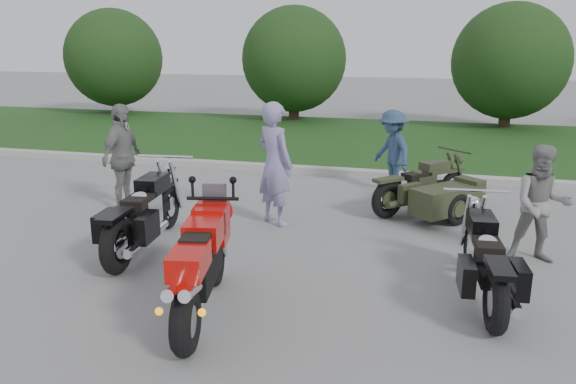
% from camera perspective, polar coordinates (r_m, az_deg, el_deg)
% --- Properties ---
extents(ground, '(80.00, 80.00, 0.00)m').
position_cam_1_polar(ground, '(6.66, -3.45, -9.97)').
color(ground, gray).
rests_on(ground, ground).
extents(curb, '(60.00, 0.30, 0.15)m').
position_cam_1_polar(curb, '(12.18, 5.47, 2.03)').
color(curb, '#ADAAA3').
rests_on(curb, ground).
extents(grass_strip, '(60.00, 8.00, 0.14)m').
position_cam_1_polar(grass_strip, '(16.21, 7.97, 5.21)').
color(grass_strip, '#25501B').
rests_on(grass_strip, ground).
extents(tree_far_left, '(3.60, 3.60, 4.00)m').
position_cam_1_polar(tree_far_left, '(22.63, -17.28, 12.88)').
color(tree_far_left, '#3F2B1C').
rests_on(tree_far_left, ground).
extents(tree_mid_left, '(3.60, 3.60, 4.00)m').
position_cam_1_polar(tree_mid_left, '(19.84, 0.62, 13.31)').
color(tree_mid_left, '#3F2B1C').
rests_on(tree_mid_left, ground).
extents(tree_mid_right, '(3.60, 3.60, 4.00)m').
position_cam_1_polar(tree_mid_right, '(19.33, 21.65, 12.23)').
color(tree_mid_right, '#3F2B1C').
rests_on(tree_mid_right, ground).
extents(sportbike_red, '(0.69, 2.17, 1.04)m').
position_cam_1_polar(sportbike_red, '(5.88, -8.87, -7.11)').
color(sportbike_red, black).
rests_on(sportbike_red, ground).
extents(cruiser_left, '(0.57, 2.50, 0.96)m').
position_cam_1_polar(cruiser_left, '(7.93, -14.55, -2.46)').
color(cruiser_left, black).
rests_on(cruiser_left, ground).
extents(cruiser_right, '(0.51, 2.30, 0.88)m').
position_cam_1_polar(cruiser_right, '(6.60, 19.41, -6.83)').
color(cruiser_right, black).
rests_on(cruiser_right, ground).
extents(cruiser_sidecar, '(1.81, 1.96, 0.83)m').
position_cam_1_polar(cruiser_sidecar, '(9.47, 14.67, -0.26)').
color(cruiser_sidecar, black).
rests_on(cruiser_sidecar, ground).
extents(person_stripe, '(0.84, 0.77, 1.94)m').
position_cam_1_polar(person_stripe, '(8.74, -1.36, 2.89)').
color(person_stripe, '#9087B8').
rests_on(person_stripe, ground).
extents(person_grey, '(0.78, 0.61, 1.56)m').
position_cam_1_polar(person_grey, '(7.94, 24.36, -1.17)').
color(person_grey, gray).
rests_on(person_grey, ground).
extents(person_denim, '(1.09, 1.16, 1.57)m').
position_cam_1_polar(person_denim, '(10.88, 10.53, 4.09)').
color(person_denim, '#314867').
rests_on(person_denim, ground).
extents(person_back, '(0.46, 1.07, 1.82)m').
position_cam_1_polar(person_back, '(9.92, -16.47, 3.38)').
color(person_back, gray).
rests_on(person_back, ground).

